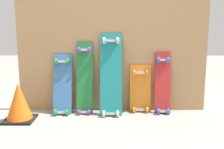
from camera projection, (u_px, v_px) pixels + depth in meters
name	position (u px, v px, depth m)	size (l,w,h in m)	color
ground_plane	(112.00, 111.00, 2.97)	(12.00, 12.00, 0.00)	#9E9991
plywood_wall_panel	(112.00, 39.00, 2.90)	(2.10, 0.04, 1.61)	tan
skateboard_blue	(62.00, 87.00, 2.86)	(0.20, 0.25, 0.71)	#386BAD
skateboard_green	(85.00, 81.00, 2.87)	(0.18, 0.22, 0.85)	#1E7238
skateboard_teal	(111.00, 77.00, 2.82)	(0.24, 0.29, 0.94)	#197A7F
skateboard_orange	(140.00, 91.00, 2.92)	(0.24, 0.14, 0.59)	orange
skateboard_red	(163.00, 86.00, 2.88)	(0.17, 0.20, 0.73)	#B22626
traffic_cone	(19.00, 102.00, 2.63)	(0.29, 0.29, 0.39)	black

